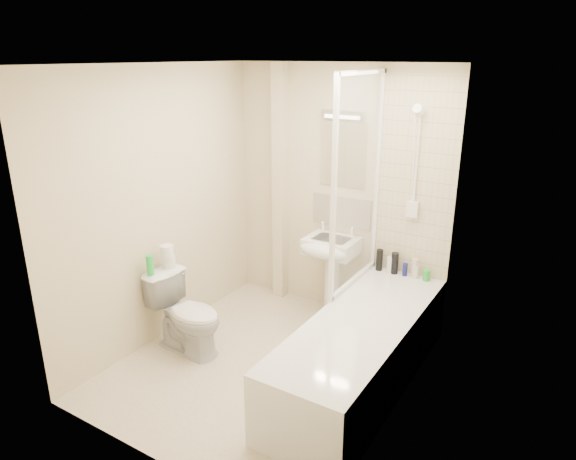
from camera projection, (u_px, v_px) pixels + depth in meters
The scene contains 26 objects.
floor at pixel (267, 365), 4.29m from camera, with size 2.50×2.50×0.00m, color beige.
wall_back at pixel (338, 193), 4.90m from camera, with size 2.20×0.02×2.40m, color beige.
wall_left at pixel (160, 208), 4.44m from camera, with size 0.02×2.50×2.40m, color beige.
wall_right at pixel (404, 258), 3.35m from camera, with size 0.02×2.50×2.40m, color beige.
ceiling at pixel (262, 64), 3.51m from camera, with size 2.20×2.50×0.02m, color white.
tile_back at pixel (416, 180), 4.45m from camera, with size 0.70×0.01×1.75m, color beige.
tile_right at pixel (415, 217), 3.44m from camera, with size 0.01×2.10×1.75m, color beige.
pipe_boxing at pixel (280, 186), 5.16m from camera, with size 0.12×0.12×2.40m, color beige.
splashback at pixel (341, 211), 4.93m from camera, with size 0.60×0.01×0.30m, color beige.
mirror at pixel (343, 155), 4.75m from camera, with size 0.46×0.01×0.60m, color white.
strip_light at pixel (344, 114), 4.61m from camera, with size 0.42×0.07×0.07m, color silver.
bathtub at pixel (361, 350), 3.98m from camera, with size 0.70×2.10×0.55m.
shower_screen at pixel (358, 183), 4.26m from camera, with size 0.04×0.92×1.80m.
shower_fixture at pixel (415, 168), 4.37m from camera, with size 0.10×0.16×0.99m.
pedestal_sink at pixel (330, 256), 4.87m from camera, with size 0.48×0.46×0.93m.
bottle_black_a at pixel (379, 260), 4.77m from camera, with size 0.06×0.06×0.20m, color black.
bottle_white_a at pixel (390, 265), 4.72m from camera, with size 0.06×0.06×0.15m, color white.
bottle_black_b at pixel (395, 263), 4.69m from camera, with size 0.07×0.07×0.20m, color black.
bottle_blue at pixel (405, 270), 4.65m from camera, with size 0.04×0.04×0.12m, color navy.
bottle_cream at pixel (415, 268), 4.60m from camera, with size 0.05×0.05×0.18m, color beige.
bottle_white_b at pixel (416, 272), 4.60m from camera, with size 0.05×0.05×0.12m, color white.
bottle_green at pixel (427, 275), 4.56m from camera, with size 0.06×0.06×0.10m, color green.
toilet at pixel (187, 314), 4.41m from camera, with size 0.71×0.44×0.70m, color white.
toilet_roll_lower at pixel (169, 262), 4.47m from camera, with size 0.11×0.11×0.11m, color white.
toilet_roll_upper at pixel (167, 251), 4.42m from camera, with size 0.12×0.12×0.11m, color white.
green_bottle at pixel (150, 265), 4.31m from camera, with size 0.06×0.06×0.18m, color green.
Camera 1 is at (2.08, -3.05, 2.46)m, focal length 32.00 mm.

